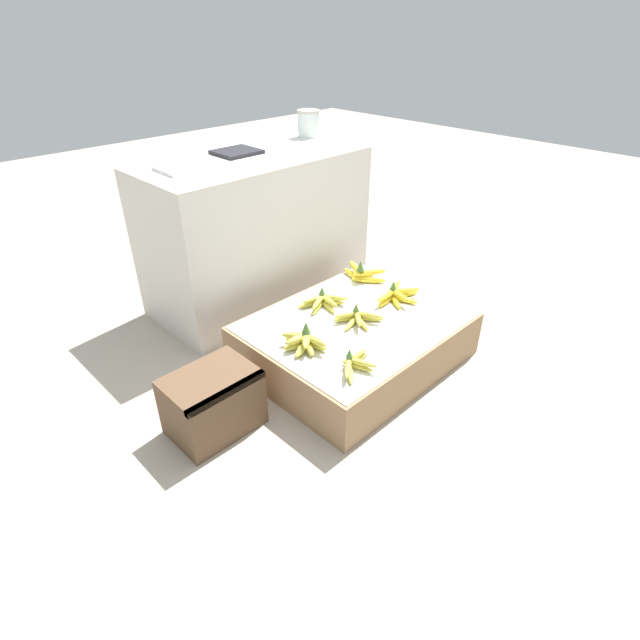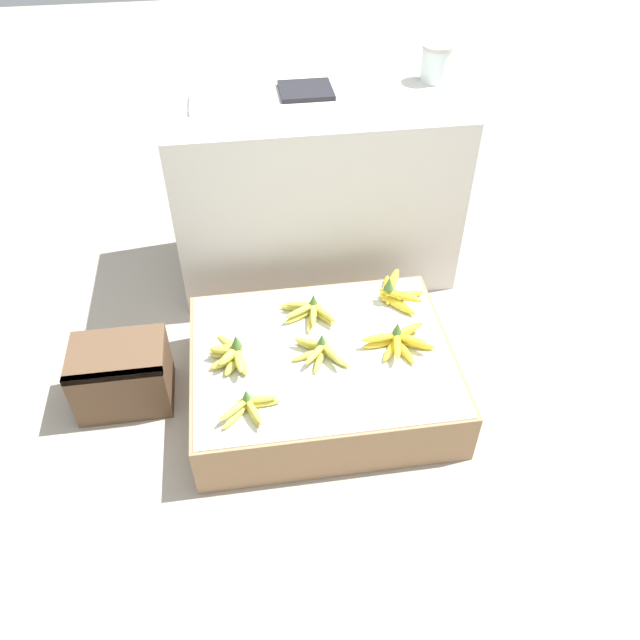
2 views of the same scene
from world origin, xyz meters
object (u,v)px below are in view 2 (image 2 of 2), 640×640
object	(u,v)px
banana_bunch_front_left	(249,408)
foam_tray_white	(223,102)
glass_jar	(436,63)
banana_bunch_middle_midright	(399,340)
banana_bunch_middle_midleft	(320,351)
banana_bunch_back_midright	(395,293)
banana_bunch_middle_left	(232,355)
wooden_crate	(122,375)
banana_bunch_back_midleft	(309,312)

from	to	relation	value
banana_bunch_front_left	foam_tray_white	bearing A→B (deg)	89.57
glass_jar	banana_bunch_middle_midright	bearing A→B (deg)	-109.28
foam_tray_white	banana_bunch_middle_midleft	bearing A→B (deg)	-73.38
banana_bunch_back_midright	foam_tray_white	size ratio (longest dim) A/B	1.00
banana_bunch_middle_midright	banana_bunch_back_midright	xyz separation A→B (m)	(0.04, 0.25, 0.01)
banana_bunch_back_midright	banana_bunch_middle_midleft	bearing A→B (deg)	-141.70
banana_bunch_front_left	banana_bunch_middle_left	bearing A→B (deg)	100.46
banana_bunch_middle_left	banana_bunch_middle_midleft	size ratio (longest dim) A/B	0.98
wooden_crate	banana_bunch_middle_midleft	distance (m)	0.70
banana_bunch_middle_left	banana_bunch_middle_midright	xyz separation A→B (m)	(0.58, -0.01, -0.01)
banana_bunch_back_midright	glass_jar	size ratio (longest dim) A/B	1.75
banana_bunch_back_midleft	banana_bunch_back_midright	xyz separation A→B (m)	(0.33, 0.05, 0.01)
banana_bunch_back_midright	banana_bunch_middle_midright	bearing A→B (deg)	-100.21
wooden_crate	banana_bunch_middle_midleft	bearing A→B (deg)	-8.03
banana_bunch_middle_midleft	banana_bunch_middle_left	bearing A→B (deg)	176.23
banana_bunch_back_midleft	banana_bunch_middle_midright	bearing A→B (deg)	-34.14
wooden_crate	banana_bunch_front_left	size ratio (longest dim) A/B	1.61
banana_bunch_middle_left	glass_jar	distance (m)	1.41
banana_bunch_middle_midright	glass_jar	size ratio (longest dim) A/B	1.84
banana_bunch_middle_left	foam_tray_white	xyz separation A→B (m)	(0.05, 0.81, 0.52)
wooden_crate	banana_bunch_back_midleft	size ratio (longest dim) A/B	1.61
banana_bunch_middle_midright	banana_bunch_back_midleft	xyz separation A→B (m)	(-0.29, 0.20, -0.00)
banana_bunch_middle_left	glass_jar	bearing A→B (deg)	45.44
glass_jar	foam_tray_white	distance (m)	0.86
glass_jar	banana_bunch_front_left	bearing A→B (deg)	-126.85
banana_bunch_middle_left	banana_bunch_middle_midright	bearing A→B (deg)	-0.96
banana_bunch_middle_left	foam_tray_white	world-z (taller)	foam_tray_white
banana_bunch_back_midleft	glass_jar	xyz separation A→B (m)	(0.61, 0.73, 0.59)
banana_bunch_middle_midleft	glass_jar	size ratio (longest dim) A/B	1.41
banana_bunch_middle_midleft	glass_jar	xyz separation A→B (m)	(0.60, 0.93, 0.60)
banana_bunch_middle_midleft	banana_bunch_back_midright	distance (m)	0.41
banana_bunch_middle_left	banana_bunch_middle_midleft	bearing A→B (deg)	-3.77
banana_bunch_middle_left	banana_bunch_middle_midleft	distance (m)	0.30
banana_bunch_middle_midright	banana_bunch_middle_midleft	bearing A→B (deg)	-177.98
foam_tray_white	banana_bunch_middle_midright	bearing A→B (deg)	-57.21
glass_jar	foam_tray_white	size ratio (longest dim) A/B	0.57
banana_bunch_middle_left	banana_bunch_middle_midright	size ratio (longest dim) A/B	0.75
banana_bunch_front_left	banana_bunch_back_midleft	bearing A→B (deg)	59.44
banana_bunch_middle_midleft	foam_tray_white	world-z (taller)	foam_tray_white
banana_bunch_middle_left	banana_bunch_back_midleft	world-z (taller)	banana_bunch_middle_left
banana_bunch_front_left	banana_bunch_middle_midleft	xyz separation A→B (m)	(0.25, 0.21, -0.00)
wooden_crate	glass_jar	world-z (taller)	glass_jar
glass_jar	banana_bunch_back_midleft	bearing A→B (deg)	-130.05
wooden_crate	banana_bunch_middle_midleft	size ratio (longest dim) A/B	1.64
wooden_crate	banana_bunch_back_midleft	world-z (taller)	banana_bunch_back_midleft
banana_bunch_back_midright	foam_tray_white	bearing A→B (deg)	134.97
banana_bunch_middle_left	foam_tray_white	bearing A→B (deg)	86.44
wooden_crate	banana_bunch_middle_midright	xyz separation A→B (m)	(0.97, -0.09, 0.12)
banana_bunch_back_midright	banana_bunch_middle_left	bearing A→B (deg)	-159.17
banana_bunch_middle_midleft	foam_tray_white	size ratio (longest dim) A/B	0.81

